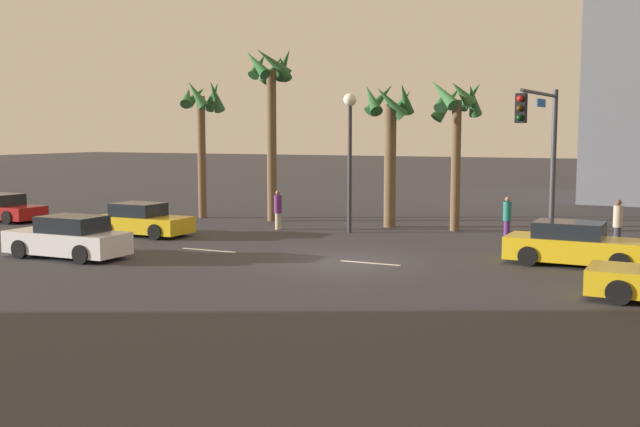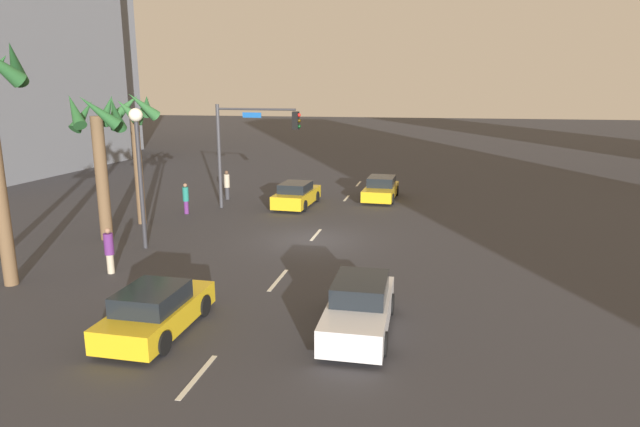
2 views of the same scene
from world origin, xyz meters
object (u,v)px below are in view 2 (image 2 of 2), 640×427
car_2 (381,189)px  palm_tree_1 (134,124)px  traffic_signal (246,139)px  pedestrian_1 (227,184)px  car_3 (359,308)px  streetlamp (138,151)px  car_0 (156,311)px  palm_tree_3 (98,138)px  pedestrian_2 (186,198)px  pedestrian_0 (109,249)px  car_4 (297,195)px

car_2 → palm_tree_1: 15.06m
car_2 → traffic_signal: traffic_signal is taller
traffic_signal → pedestrian_1: size_ratio=3.28×
car_3 → traffic_signal: bearing=30.2°
traffic_signal → streetlamp: bearing=167.8°
car_0 → palm_tree_3: (8.34, 7.00, 3.97)m
traffic_signal → streetlamp: streetlamp is taller
streetlamp → pedestrian_2: (6.47, 1.18, -3.29)m
palm_tree_1 → palm_tree_3: 3.07m
car_2 → palm_tree_1: size_ratio=0.66×
car_3 → palm_tree_1: bearing=51.4°
streetlamp → traffic_signal: bearing=-12.2°
pedestrian_0 → car_3: bearing=-106.6°
traffic_signal → pedestrian_1: (2.48, 2.25, -3.06)m
car_2 → car_4: (-3.11, 4.63, 0.02)m
pedestrian_0 → palm_tree_3: 6.23m
car_3 → pedestrian_2: 16.97m
car_4 → palm_tree_1: 9.88m
car_2 → pedestrian_0: size_ratio=2.56×
pedestrian_1 → palm_tree_1: palm_tree_1 is taller
car_2 → car_3: size_ratio=1.02×
car_4 → streetlamp: (-9.74, 4.23, 3.53)m
car_2 → palm_tree_3: palm_tree_3 is taller
traffic_signal → pedestrian_2: traffic_signal is taller
car_2 → pedestrian_0: (-16.10, 8.43, 0.29)m
car_0 → car_3: size_ratio=0.94×
streetlamp → pedestrian_1: streetlamp is taller
car_0 → car_2: (20.29, -4.28, 0.01)m
car_4 → pedestrian_2: size_ratio=2.66×
car_4 → pedestrian_1: bearing=78.3°
pedestrian_0 → car_0: bearing=-135.3°
car_0 → traffic_signal: size_ratio=0.69×
streetlamp → pedestrian_0: bearing=-172.4°
pedestrian_2 → car_0: bearing=-157.5°
car_3 → palm_tree_1: palm_tree_1 is taller
streetlamp → palm_tree_3: size_ratio=0.89×
pedestrian_1 → palm_tree_3: bearing=168.7°
pedestrian_2 → palm_tree_1: (-2.55, 1.26, 4.15)m
car_0 → palm_tree_3: palm_tree_3 is taller
car_3 → pedestrian_2: bearing=41.9°
car_2 → pedestrian_0: pedestrian_0 is taller
palm_tree_3 → pedestrian_1: bearing=-11.3°
car_3 → pedestrian_1: size_ratio=2.43×
palm_tree_3 → car_0: bearing=-140.0°
car_2 → traffic_signal: (-4.61, 7.08, 3.38)m
traffic_signal → palm_tree_3: (-7.35, 4.20, 0.59)m
pedestrian_2 → palm_tree_3: size_ratio=0.25×
car_0 → palm_tree_1: bearing=31.7°
car_4 → palm_tree_1: (-5.81, 6.68, 4.39)m
pedestrian_0 → palm_tree_1: size_ratio=0.26×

